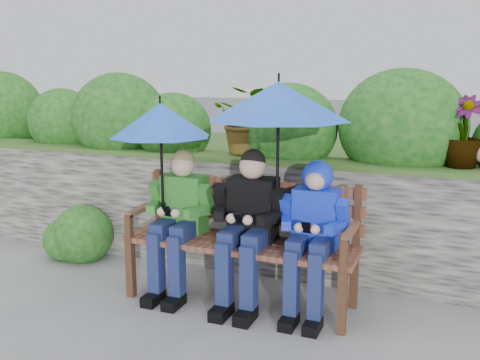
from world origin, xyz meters
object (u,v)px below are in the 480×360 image
at_px(boy_left, 179,215).
at_px(boy_middle, 248,220).
at_px(park_bench, 244,232).
at_px(umbrella_right, 278,101).
at_px(umbrella_left, 160,120).
at_px(boy_right, 313,225).

relative_size(boy_left, boy_middle, 0.97).
height_order(park_bench, umbrella_right, umbrella_right).
bearing_deg(boy_middle, boy_left, 179.64).
bearing_deg(umbrella_right, umbrella_left, -177.23).
relative_size(park_bench, umbrella_left, 2.05).
bearing_deg(umbrella_left, park_bench, 9.05).
relative_size(boy_right, umbrella_left, 1.29).
bearing_deg(umbrella_right, boy_middle, -171.31).
relative_size(boy_middle, umbrella_left, 1.36).
distance_m(boy_right, umbrella_left, 1.41).
distance_m(park_bench, boy_right, 0.59).
height_order(boy_left, umbrella_right, umbrella_right).
relative_size(park_bench, boy_left, 1.55).
bearing_deg(park_bench, boy_right, -7.24).
xyz_separation_m(park_bench, boy_middle, (0.07, -0.09, 0.13)).
height_order(boy_right, umbrella_right, umbrella_right).
distance_m(park_bench, boy_left, 0.54).
bearing_deg(boy_left, umbrella_right, 2.06).
height_order(park_bench, umbrella_left, umbrella_left).
xyz_separation_m(boy_left, boy_middle, (0.59, -0.00, 0.02)).
distance_m(park_bench, boy_middle, 0.17).
bearing_deg(umbrella_left, boy_middle, 1.00).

